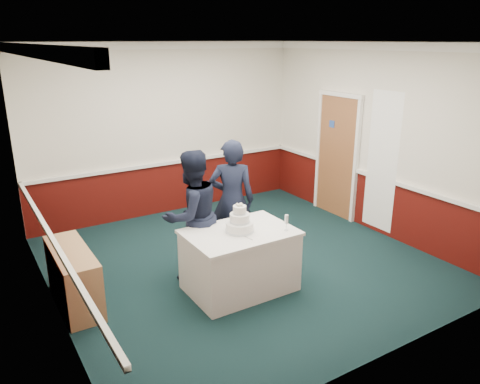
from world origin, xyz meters
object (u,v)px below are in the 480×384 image
cake_table (240,260)px  champagne_flute (286,220)px  person_man (192,216)px  sideboard (74,277)px  wedding_cake (240,223)px  cake_knife (246,237)px  person_woman (232,200)px

cake_table → champagne_flute: bearing=-29.2°
cake_table → person_man: size_ratio=0.76×
sideboard → champagne_flute: 2.63m
wedding_cake → champagne_flute: 0.57m
champagne_flute → person_man: size_ratio=0.12×
sideboard → cake_knife: cake_knife is taller
cake_table → cake_knife: (-0.03, -0.20, 0.39)m
person_man → cake_knife: bearing=101.1°
cake_knife → wedding_cake: bearing=72.0°
cake_table → champagne_flute: size_ratio=6.44×
champagne_flute → person_man: 1.23m
cake_knife → person_man: (-0.32, 0.82, 0.07)m
cake_table → cake_knife: cake_knife is taller
sideboard → champagne_flute: size_ratio=5.85×
cake_table → champagne_flute: 0.78m
wedding_cake → person_man: 0.71m
cake_knife → person_woman: (0.42, 1.05, 0.08)m
wedding_cake → person_man: size_ratio=0.21×
wedding_cake → cake_table: bearing=-90.0°
wedding_cake → person_man: (-0.35, 0.62, -0.04)m
cake_table → wedding_cake: 0.50m
champagne_flute → person_woman: (-0.11, 1.13, -0.06)m
cake_table → person_man: bearing=119.3°
wedding_cake → champagne_flute: bearing=-29.2°
champagne_flute → person_man: bearing=133.3°
cake_table → person_woman: (0.39, 0.85, 0.47)m
person_woman → person_man: bearing=49.3°
sideboard → cake_table: (1.86, -0.74, 0.05)m
sideboard → cake_table: size_ratio=0.91×
champagne_flute → person_man: person_man is taller
sideboard → person_man: 1.60m
cake_table → cake_knife: size_ratio=6.00×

